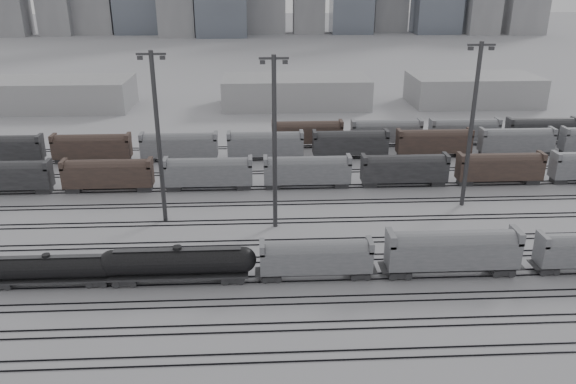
{
  "coord_description": "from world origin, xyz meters",
  "views": [
    {
      "loc": [
        -0.05,
        -59.1,
        35.49
      ],
      "look_at": [
        4.04,
        19.92,
        4.0
      ],
      "focal_mm": 35.0,
      "sensor_mm": 36.0,
      "label": 1
    }
  ],
  "objects_px": {
    "tank_car_b": "(178,262)",
    "light_mast_c": "(275,140)",
    "hopper_car_a": "(316,256)",
    "hopper_car_b": "(453,249)",
    "tank_car_a": "(48,268)"
  },
  "relations": [
    {
      "from": "light_mast_c",
      "to": "tank_car_b",
      "type": "bearing_deg",
      "value": -128.31
    },
    {
      "from": "tank_car_a",
      "to": "hopper_car_b",
      "type": "height_order",
      "value": "hopper_car_b"
    },
    {
      "from": "hopper_car_b",
      "to": "light_mast_c",
      "type": "relative_size",
      "value": 0.65
    },
    {
      "from": "hopper_car_a",
      "to": "hopper_car_b",
      "type": "xyz_separation_m",
      "value": [
        16.8,
        0.0,
        0.58
      ]
    },
    {
      "from": "tank_car_b",
      "to": "light_mast_c",
      "type": "distance_m",
      "value": 22.24
    },
    {
      "from": "tank_car_b",
      "to": "light_mast_c",
      "type": "height_order",
      "value": "light_mast_c"
    },
    {
      "from": "tank_car_b",
      "to": "light_mast_c",
      "type": "bearing_deg",
      "value": 51.69
    },
    {
      "from": "tank_car_b",
      "to": "light_mast_c",
      "type": "xyz_separation_m",
      "value": [
        12.12,
        15.34,
        10.59
      ]
    },
    {
      "from": "light_mast_c",
      "to": "hopper_car_b",
      "type": "bearing_deg",
      "value": -35.76
    },
    {
      "from": "tank_car_a",
      "to": "light_mast_c",
      "type": "relative_size",
      "value": 0.65
    },
    {
      "from": "tank_car_b",
      "to": "hopper_car_a",
      "type": "distance_m",
      "value": 16.64
    },
    {
      "from": "tank_car_a",
      "to": "tank_car_b",
      "type": "xyz_separation_m",
      "value": [
        15.42,
        0.0,
        0.35
      ]
    },
    {
      "from": "tank_car_b",
      "to": "hopper_car_b",
      "type": "distance_m",
      "value": 33.44
    },
    {
      "from": "tank_car_a",
      "to": "light_mast_c",
      "type": "xyz_separation_m",
      "value": [
        27.54,
        15.34,
        10.94
      ]
    },
    {
      "from": "tank_car_a",
      "to": "hopper_car_b",
      "type": "xyz_separation_m",
      "value": [
        48.85,
        0.0,
        1.27
      ]
    }
  ]
}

